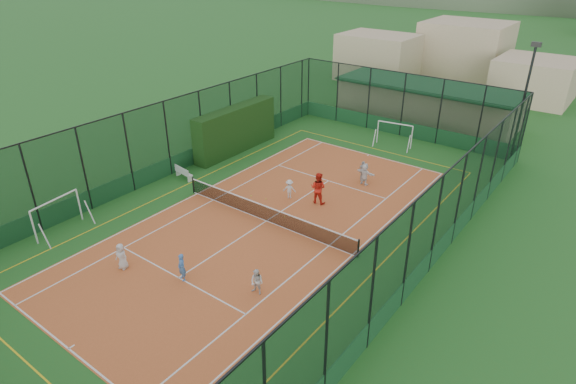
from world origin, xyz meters
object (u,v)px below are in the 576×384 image
object	(u,v)px
futsal_goal_near	(58,216)
child_far_left	(289,189)
child_far_back	(365,174)
child_near_mid	(182,267)
clubhouse	(426,102)
child_near_right	(257,282)
white_bench	(184,172)
child_near_left	(122,256)
child_far_right	(363,171)
coach	(318,188)
floodlight_ne	(522,106)
futsal_goal_far	(394,135)

from	to	relation	value
futsal_goal_near	child_far_left	world-z (taller)	futsal_goal_near
child_far_back	child_near_mid	bearing A→B (deg)	88.83
clubhouse	child_near_right	bearing A→B (deg)	-82.39
white_bench	child_near_right	bearing A→B (deg)	-19.50
child_near_left	child_far_right	world-z (taller)	child_far_right
clubhouse	futsal_goal_near	world-z (taller)	clubhouse
white_bench	coach	world-z (taller)	coach
child_far_left	child_far_right	world-z (taller)	child_far_right
floodlight_ne	futsal_goal_far	size ratio (longest dim) A/B	3.01
clubhouse	child_far_back	world-z (taller)	clubhouse
floodlight_ne	coach	world-z (taller)	floodlight_ne
white_bench	child_far_back	size ratio (longest dim) A/B	1.08
white_bench	clubhouse	bearing A→B (deg)	78.25
futsal_goal_near	coach	size ratio (longest dim) A/B	1.50
floodlight_ne	child_near_mid	bearing A→B (deg)	-109.97
child_near_mid	coach	bearing A→B (deg)	99.46
child_near_right	floodlight_ne	bearing A→B (deg)	72.17
floodlight_ne	coach	xyz separation A→B (m)	(-7.53, -13.09, -3.15)
white_bench	child_near_right	distance (m)	12.95
floodlight_ne	futsal_goal_far	bearing A→B (deg)	-166.20
white_bench	child_far_left	distance (m)	7.43
child_far_right	clubhouse	bearing A→B (deg)	-52.85
floodlight_ne	child_near_left	size ratio (longest dim) A/B	6.23
white_bench	futsal_goal_near	distance (m)	8.47
clubhouse	child_far_right	xyz separation A→B (m)	(1.73, -14.27, -0.88)
child_near_right	child_far_left	bearing A→B (deg)	112.91
floodlight_ne	child_near_right	bearing A→B (deg)	-102.95
coach	futsal_goal_near	bearing A→B (deg)	40.89
coach	white_bench	bearing A→B (deg)	6.73
futsal_goal_far	child_far_left	bearing A→B (deg)	-104.56
child_near_left	coach	size ratio (longest dim) A/B	0.69
child_far_left	coach	bearing A→B (deg)	169.20
coach	floodlight_ne	bearing A→B (deg)	-128.73
child_near_left	child_far_left	size ratio (longest dim) A/B	1.10
white_bench	futsal_goal_far	world-z (taller)	futsal_goal_far
clubhouse	futsal_goal_near	size ratio (longest dim) A/B	5.24
white_bench	futsal_goal_near	bearing A→B (deg)	-83.88
white_bench	futsal_goal_near	size ratio (longest dim) A/B	0.54
floodlight_ne	child_far_left	xyz separation A→B (m)	(-9.23, -13.61, -3.52)
clubhouse	futsal_goal_near	distance (m)	30.52
white_bench	child_near_right	size ratio (longest dim) A/B	1.26
white_bench	futsal_goal_near	xyz separation A→B (m)	(-0.38, -8.44, 0.50)
floodlight_ne	child_far_right	bearing A→B (deg)	-127.75
floodlight_ne	child_far_right	world-z (taller)	floodlight_ne
child_far_back	child_near_right	bearing A→B (deg)	103.46
futsal_goal_near	child_near_left	xyz separation A→B (m)	(5.50, -0.05, -0.26)
futsal_goal_far	child_near_right	world-z (taller)	futsal_goal_far
child_near_left	child_far_left	distance (m)	10.63
white_bench	child_near_mid	bearing A→B (deg)	-33.90
clubhouse	futsal_goal_far	bearing A→B (deg)	-85.33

